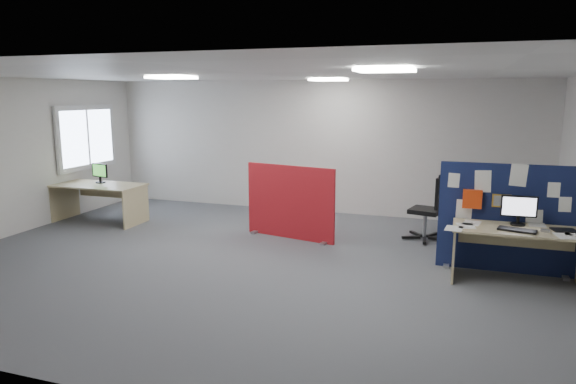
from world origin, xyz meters
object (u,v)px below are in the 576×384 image
(navy_divider, at_px, (506,218))
(red_divider, at_px, (290,203))
(main_desk, at_px, (517,241))
(office_chair, at_px, (433,203))
(monitor_second, at_px, (100,172))
(second_desk, at_px, (100,193))
(monitor_main, at_px, (519,209))

(navy_divider, distance_m, red_divider, 3.39)
(main_desk, bearing_deg, red_divider, 162.91)
(navy_divider, distance_m, main_desk, 0.46)
(navy_divider, height_order, office_chair, navy_divider)
(office_chair, bearing_deg, main_desk, -42.05)
(navy_divider, distance_m, monitor_second, 7.26)
(navy_divider, bearing_deg, red_divider, 168.67)
(second_desk, height_order, office_chair, office_chair)
(navy_divider, relative_size, monitor_second, 4.50)
(office_chair, bearing_deg, second_desk, -160.69)
(monitor_second, bearing_deg, monitor_main, 6.40)
(main_desk, distance_m, monitor_second, 7.43)
(red_divider, xyz_separation_m, monitor_second, (-3.89, 0.08, 0.32))
(navy_divider, height_order, second_desk, navy_divider)
(main_desk, bearing_deg, navy_divider, 106.72)
(second_desk, bearing_deg, office_chair, 5.97)
(monitor_main, height_order, second_desk, monitor_main)
(navy_divider, height_order, monitor_main, navy_divider)
(navy_divider, xyz_separation_m, main_desk, (0.12, -0.39, -0.20))
(navy_divider, xyz_separation_m, monitor_main, (0.12, -0.24, 0.19))
(main_desk, xyz_separation_m, monitor_second, (-7.33, 1.14, 0.38))
(monitor_main, bearing_deg, main_desk, -93.00)
(monitor_second, bearing_deg, navy_divider, 8.16)
(red_divider, bearing_deg, monitor_main, -2.49)
(monitor_main, relative_size, office_chair, 0.40)
(red_divider, bearing_deg, second_desk, -167.13)
(monitor_main, height_order, office_chair, office_chair)
(monitor_main, relative_size, monitor_second, 1.10)
(main_desk, bearing_deg, monitor_second, 171.17)
(monitor_second, height_order, office_chair, office_chair)
(navy_divider, relative_size, monitor_main, 4.08)
(red_divider, distance_m, monitor_second, 3.91)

